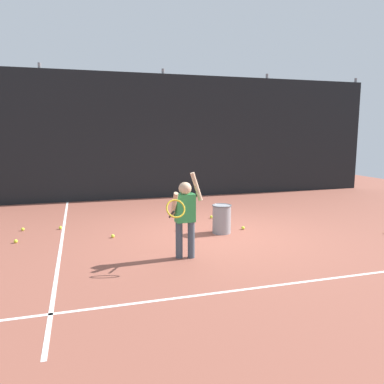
% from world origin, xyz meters
% --- Properties ---
extents(ground_plane, '(20.00, 20.00, 0.00)m').
position_xyz_m(ground_plane, '(0.00, 0.00, 0.00)').
color(ground_plane, brown).
extents(court_line_baseline, '(9.00, 0.05, 0.00)m').
position_xyz_m(court_line_baseline, '(0.00, -2.60, 0.00)').
color(court_line_baseline, white).
rests_on(court_line_baseline, ground).
extents(court_line_sideline, '(0.05, 9.00, 0.00)m').
position_xyz_m(court_line_sideline, '(-2.85, 1.00, 0.00)').
color(court_line_sideline, white).
rests_on(court_line_sideline, ground).
extents(back_fence_windscreen, '(13.85, 0.08, 3.66)m').
position_xyz_m(back_fence_windscreen, '(0.00, 4.49, 1.83)').
color(back_fence_windscreen, black).
rests_on(back_fence_windscreen, ground).
extents(fence_post_1, '(0.09, 0.09, 3.81)m').
position_xyz_m(fence_post_1, '(-3.39, 4.55, 1.91)').
color(fence_post_1, slate).
rests_on(fence_post_1, ground).
extents(fence_post_2, '(0.09, 0.09, 3.81)m').
position_xyz_m(fence_post_2, '(0.00, 4.55, 1.91)').
color(fence_post_2, slate).
rests_on(fence_post_2, ground).
extents(fence_post_3, '(0.09, 0.09, 3.81)m').
position_xyz_m(fence_post_3, '(3.39, 4.55, 1.91)').
color(fence_post_3, slate).
rests_on(fence_post_3, ground).
extents(fence_post_4, '(0.09, 0.09, 3.81)m').
position_xyz_m(fence_post_4, '(6.78, 4.55, 1.91)').
color(fence_post_4, slate).
rests_on(fence_post_4, ground).
extents(tennis_player, '(0.70, 0.60, 1.35)m').
position_xyz_m(tennis_player, '(-0.95, -1.21, 0.73)').
color(tennis_player, '#3F4C59').
rests_on(tennis_player, ground).
extents(ball_hopper, '(0.38, 0.38, 0.56)m').
position_xyz_m(ball_hopper, '(0.15, 0.05, 0.29)').
color(ball_hopper, gray).
rests_on(ball_hopper, ground).
extents(tennis_ball_0, '(0.07, 0.07, 0.07)m').
position_xyz_m(tennis_ball_0, '(-3.63, 0.45, 0.03)').
color(tennis_ball_0, '#CCE033').
rests_on(tennis_ball_0, ground).
extents(tennis_ball_1, '(0.07, 0.07, 0.07)m').
position_xyz_m(tennis_ball_1, '(-2.91, 1.26, 0.03)').
color(tennis_ball_1, '#CCE033').
rests_on(tennis_ball_1, ground).
extents(tennis_ball_3, '(0.07, 0.07, 0.07)m').
position_xyz_m(tennis_ball_3, '(-3.63, 1.34, 0.03)').
color(tennis_ball_3, '#CCE033').
rests_on(tennis_ball_3, ground).
extents(tennis_ball_4, '(0.07, 0.07, 0.07)m').
position_xyz_m(tennis_ball_4, '(0.39, 1.32, 0.03)').
color(tennis_ball_4, '#CCE033').
rests_on(tennis_ball_4, ground).
extents(tennis_ball_5, '(0.07, 0.07, 0.07)m').
position_xyz_m(tennis_ball_5, '(0.67, 0.17, 0.03)').
color(tennis_ball_5, '#CCE033').
rests_on(tennis_ball_5, ground).
extents(tennis_ball_6, '(0.07, 0.07, 0.07)m').
position_xyz_m(tennis_ball_6, '(-1.94, 0.30, 0.03)').
color(tennis_ball_6, '#CCE033').
rests_on(tennis_ball_6, ground).
extents(tennis_ball_7, '(0.07, 0.07, 0.07)m').
position_xyz_m(tennis_ball_7, '(-0.64, 0.45, 0.03)').
color(tennis_ball_7, '#CCE033').
rests_on(tennis_ball_7, ground).
extents(tennis_ball_8, '(0.07, 0.07, 0.07)m').
position_xyz_m(tennis_ball_8, '(-0.16, 1.90, 0.03)').
color(tennis_ball_8, '#CCE033').
rests_on(tennis_ball_8, ground).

